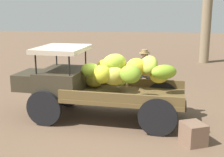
{
  "coord_description": "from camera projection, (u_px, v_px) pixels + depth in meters",
  "views": [
    {
      "loc": [
        -1.19,
        7.63,
        2.88
      ],
      "look_at": [
        -0.3,
        0.12,
        1.11
      ],
      "focal_mm": 48.33,
      "sensor_mm": 36.0,
      "label": 1
    }
  ],
  "objects": [
    {
      "name": "farmer",
      "position": [
        144.0,
        73.0,
        9.23
      ],
      "size": [
        0.53,
        0.47,
        1.67
      ],
      "rotation": [
        0.0,
        0.0,
        1.63
      ],
      "color": "#384647",
      "rests_on": "ground"
    },
    {
      "name": "ground_plane",
      "position": [
        101.0,
        117.0,
        8.17
      ],
      "size": [
        60.0,
        60.0,
        0.0
      ],
      "primitive_type": "plane",
      "color": "brown"
    },
    {
      "name": "truck",
      "position": [
        97.0,
        81.0,
        7.96
      ],
      "size": [
        4.57,
        2.13,
        1.89
      ],
      "rotation": [
        0.0,
        0.0,
        -0.11
      ],
      "color": "#383122",
      "rests_on": "ground"
    },
    {
      "name": "loose_banana_bunch",
      "position": [
        150.0,
        91.0,
        10.08
      ],
      "size": [
        0.65,
        0.63,
        0.38
      ],
      "primitive_type": "ellipsoid",
      "rotation": [
        0.0,
        0.01,
        0.62
      ],
      "color": "gold",
      "rests_on": "ground"
    },
    {
      "name": "wooden_crate",
      "position": [
        193.0,
        134.0,
        6.5
      ],
      "size": [
        0.61,
        0.65,
        0.47
      ],
      "primitive_type": "cube",
      "rotation": [
        0.0,
        0.0,
        1.99
      ],
      "color": "#7B5D49",
      "rests_on": "ground"
    }
  ]
}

